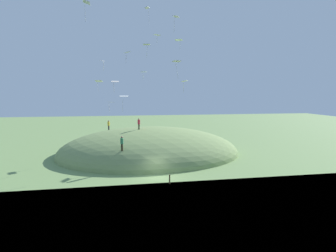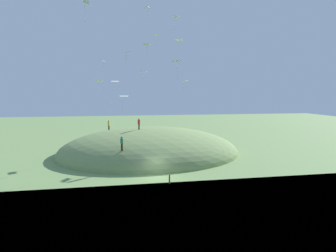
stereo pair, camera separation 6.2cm
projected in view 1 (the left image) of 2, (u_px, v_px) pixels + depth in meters
The scene contains 21 objects.
ground_plane at pixel (158, 177), 28.01m from camera, with size 160.00×160.00×0.00m, color #6E8E51.
grass_hill at pixel (150, 153), 39.23m from camera, with size 21.45×27.50×7.87m, color #789155.
person_with_child at pixel (139, 122), 37.16m from camera, with size 0.48×0.48×1.65m.
person_near_shore at pixel (122, 142), 30.24m from camera, with size 0.50×0.50×1.77m.
person_walking_path at pixel (109, 124), 42.38m from camera, with size 0.38×0.38×1.69m.
kite_0 at pixel (115, 82), 32.64m from camera, with size 0.67×0.96×1.57m.
kite_1 at pixel (157, 35), 39.48m from camera, with size 1.24×1.33×1.31m.
kite_2 at pixel (147, 10), 35.04m from camera, with size 0.88×0.77×2.22m.
kite_3 at pixel (184, 82), 37.89m from camera, with size 1.40×1.24×1.83m.
kite_4 at pixel (124, 97), 31.96m from camera, with size 0.88×1.17×2.04m.
kite_5 at pixel (86, 3), 27.10m from camera, with size 1.15×0.80×2.13m.
kite_6 at pixel (177, 62), 30.56m from camera, with size 0.96×1.17×2.20m.
kite_7 at pixel (176, 18), 32.75m from camera, with size 1.14×1.09×2.01m.
kite_8 at pixel (99, 81), 41.57m from camera, with size 0.98×1.29×1.91m.
kite_9 at pixel (179, 40), 42.10m from camera, with size 1.24×1.43×1.76m.
kite_10 at pixel (144, 72), 38.95m from camera, with size 0.95×1.07×1.24m.
kite_11 at pixel (147, 45), 30.44m from camera, with size 0.76×0.94×1.57m.
kite_12 at pixel (103, 61), 38.31m from camera, with size 0.94×0.82×1.56m.
kite_13 at pixel (110, 102), 37.18m from camera, with size 1.19×1.08×1.46m.
kite_14 at pixel (127, 53), 30.95m from camera, with size 1.22×1.00×1.39m.
mooring_post at pixel (170, 179), 25.73m from camera, with size 0.14×0.14×0.95m, color brown.
Camera 1 is at (-26.90, 3.22, 9.11)m, focal length 27.10 mm.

